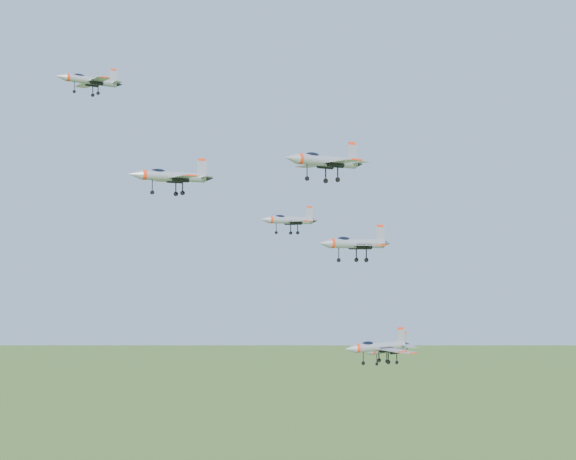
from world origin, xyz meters
TOP-DOWN VIEW (x-y plane):
  - jet_lead at (-15.51, 14.16)m, footprint 11.00×9.16m
  - jet_left_high at (-6.87, 2.09)m, footprint 13.47×11.07m
  - jet_right_high at (4.29, -21.72)m, footprint 13.09×10.91m
  - jet_left_low at (14.70, 4.94)m, footprint 11.25×9.30m
  - jet_right_low at (12.97, -15.99)m, footprint 12.54×10.33m
  - jet_trail at (25.53, -4.39)m, footprint 13.10×10.78m
  - jet_extra at (35.36, 5.92)m, footprint 12.76×10.74m

SIDE VIEW (x-z plane):
  - jet_extra at x=35.36m, z-range 100.12..103.55m
  - jet_trail at x=25.53m, z-range 102.17..105.68m
  - jet_right_low at x=12.97m, z-range 118.48..121.83m
  - jet_left_low at x=14.70m, z-range 122.58..125.59m
  - jet_left_high at x=-6.87m, z-range 128.20..131.81m
  - jet_right_high at x=4.29m, z-range 128.83..132.33m
  - jet_lead at x=-15.51m, z-range 143.87..146.81m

